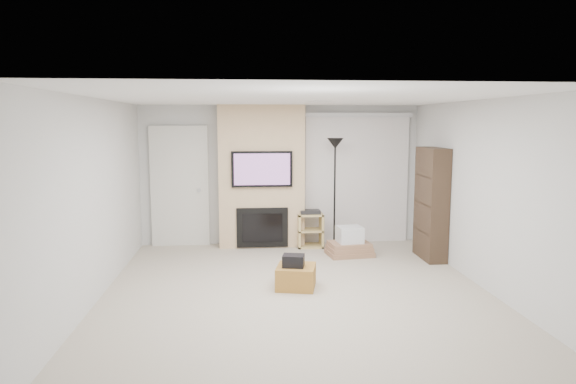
{
  "coord_description": "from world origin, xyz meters",
  "views": [
    {
      "loc": [
        -0.69,
        -6.48,
        2.2
      ],
      "look_at": [
        0.0,
        1.2,
        1.15
      ],
      "focal_mm": 32.0,
      "sensor_mm": 36.0,
      "label": 1
    }
  ],
  "objects": [
    {
      "name": "hvac_vent",
      "position": [
        0.4,
        0.8,
        2.5
      ],
      "size": [
        0.35,
        0.18,
        0.01
      ],
      "primitive_type": "cube",
      "color": "silver",
      "rests_on": "ceiling"
    },
    {
      "name": "box_stack",
      "position": [
        1.08,
        1.74,
        0.18
      ],
      "size": [
        0.79,
        0.63,
        0.48
      ],
      "color": "#9E7154",
      "rests_on": "floor"
    },
    {
      "name": "bookshelf",
      "position": [
        2.34,
        1.44,
        0.9
      ],
      "size": [
        0.3,
        0.8,
        1.8
      ],
      "color": "#332419",
      "rests_on": "floor"
    },
    {
      "name": "wall_left",
      "position": [
        -2.5,
        0.0,
        1.25
      ],
      "size": [
        0.0,
        5.5,
        2.5
      ],
      "primitive_type": "cube",
      "rotation": [
        1.57,
        0.0,
        1.57
      ],
      "color": "silver",
      "rests_on": "ground"
    },
    {
      "name": "ottoman",
      "position": [
        0.01,
        0.13,
        0.15
      ],
      "size": [
        0.6,
        0.6,
        0.3
      ],
      "primitive_type": "cube",
      "rotation": [
        0.0,
        0.0,
        -0.21
      ],
      "color": "#A26F2C",
      "rests_on": "floor"
    },
    {
      "name": "wall_back",
      "position": [
        0.0,
        2.75,
        1.25
      ],
      "size": [
        5.0,
        0.0,
        2.5
      ],
      "primitive_type": "cube",
      "rotation": [
        1.57,
        0.0,
        0.0
      ],
      "color": "silver",
      "rests_on": "ground"
    },
    {
      "name": "floor_lamp",
      "position": [
        0.92,
        2.31,
        1.52
      ],
      "size": [
        0.29,
        0.29,
        1.93
      ],
      "color": "black",
      "rests_on": "floor"
    },
    {
      "name": "fireplace_wall",
      "position": [
        -0.35,
        2.54,
        1.24
      ],
      "size": [
        1.5,
        0.47,
        2.5
      ],
      "color": "#D9B487",
      "rests_on": "floor"
    },
    {
      "name": "floor",
      "position": [
        0.0,
        0.0,
        0.0
      ],
      "size": [
        5.0,
        5.5,
        0.0
      ],
      "primitive_type": "cube",
      "color": "#B9AC99",
      "rests_on": "ground"
    },
    {
      "name": "vertical_blinds",
      "position": [
        1.4,
        2.7,
        1.27
      ],
      "size": [
        1.98,
        0.1,
        2.37
      ],
      "color": "silver",
      "rests_on": "floor"
    },
    {
      "name": "entry_door",
      "position": [
        -1.8,
        2.71,
        1.05
      ],
      "size": [
        1.02,
        0.11,
        2.14
      ],
      "color": "silver",
      "rests_on": "floor"
    },
    {
      "name": "av_stand",
      "position": [
        0.5,
        2.38,
        0.35
      ],
      "size": [
        0.45,
        0.38,
        0.66
      ],
      "color": "#D6BB72",
      "rests_on": "floor"
    },
    {
      "name": "ceiling",
      "position": [
        0.0,
        0.0,
        2.5
      ],
      "size": [
        5.0,
        5.5,
        0.0
      ],
      "primitive_type": "cube",
      "color": "white",
      "rests_on": "wall_back"
    },
    {
      "name": "black_bag",
      "position": [
        -0.03,
        0.1,
        0.38
      ],
      "size": [
        0.32,
        0.27,
        0.16
      ],
      "primitive_type": "cube",
      "rotation": [
        0.0,
        0.0,
        -0.21
      ],
      "color": "black",
      "rests_on": "ottoman"
    },
    {
      "name": "wall_right",
      "position": [
        2.5,
        0.0,
        1.25
      ],
      "size": [
        0.0,
        5.5,
        2.5
      ],
      "primitive_type": "cube",
      "rotation": [
        1.57,
        0.0,
        1.57
      ],
      "color": "silver",
      "rests_on": "ground"
    },
    {
      "name": "wall_front",
      "position": [
        0.0,
        -2.75,
        1.25
      ],
      "size": [
        5.0,
        0.0,
        2.5
      ],
      "primitive_type": "cube",
      "rotation": [
        1.57,
        0.0,
        0.0
      ],
      "color": "silver",
      "rests_on": "ground"
    }
  ]
}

